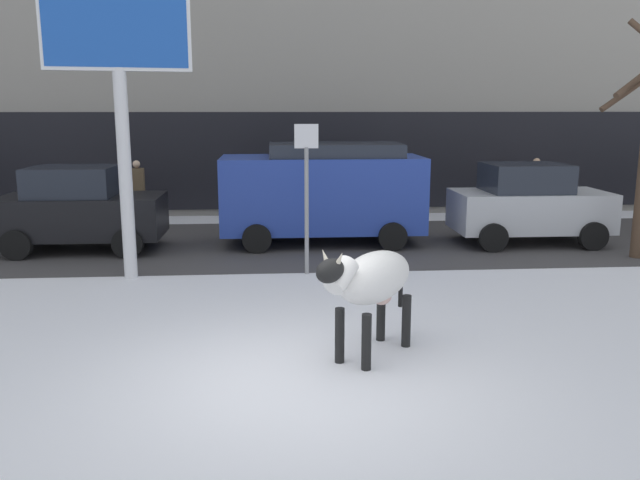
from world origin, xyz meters
TOP-DOWN VIEW (x-y plane):
  - ground_plane at (0.00, 0.00)m, footprint 120.00×120.00m
  - road_strip at (0.00, 7.80)m, footprint 60.00×5.60m
  - building_facade at (0.00, 15.00)m, footprint 44.00×6.10m
  - cow_holstein at (1.03, 0.72)m, footprint 1.55×1.71m
  - billboard at (-2.83, 4.88)m, footprint 2.52×0.64m
  - car_black_hatchback at (-4.40, 7.41)m, footprint 3.50×1.93m
  - car_blue_van at (1.00, 7.80)m, footprint 4.60×2.13m
  - car_silver_hatchback at (5.74, 7.41)m, footprint 3.50×1.93m
  - pedestrian_near_billboard at (-3.80, 10.76)m, footprint 0.36×0.24m
  - pedestrian_by_cars at (0.95, 10.76)m, footprint 0.36×0.24m
  - pedestrian_far_left at (7.28, 10.76)m, footprint 0.36×0.24m
  - street_sign at (0.46, 4.95)m, footprint 0.44×0.08m

SIDE VIEW (x-z plane):
  - ground_plane at x=0.00m, z-range 0.00..0.00m
  - road_strip at x=0.00m, z-range 0.00..0.01m
  - pedestrian_near_billboard at x=-3.80m, z-range 0.01..1.74m
  - pedestrian_by_cars at x=0.95m, z-range 0.01..1.74m
  - pedestrian_far_left at x=7.28m, z-range 0.01..1.74m
  - car_black_hatchback at x=-4.40m, z-range 0.00..1.86m
  - car_silver_hatchback at x=5.74m, z-range 0.00..1.86m
  - cow_holstein at x=1.03m, z-range 0.23..1.77m
  - car_blue_van at x=1.00m, z-range 0.08..2.40m
  - street_sign at x=0.46m, z-range 0.26..3.08m
  - billboard at x=-2.83m, z-range 1.53..7.09m
  - building_facade at x=0.00m, z-range -0.02..12.98m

